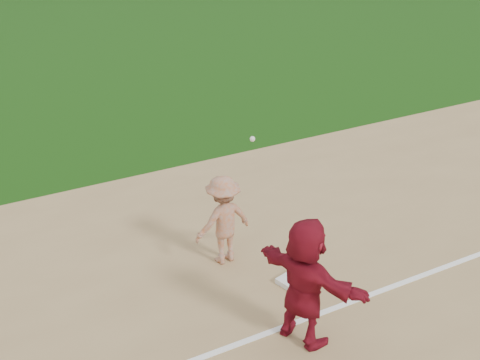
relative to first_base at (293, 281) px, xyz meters
name	(u,v)px	position (x,y,z in m)	size (l,w,h in m)	color
ground	(284,289)	(-0.18, -0.03, -0.07)	(160.00, 160.00, 0.00)	#153F0C
foul_line	(312,316)	(-0.18, -0.83, -0.04)	(60.00, 0.10, 0.01)	white
first_base	(293,281)	(0.00, 0.00, 0.00)	(0.40, 0.40, 0.09)	white
base_runner	(305,282)	(-0.57, -1.14, 0.93)	(1.80, 0.57, 1.94)	maroon
first_base_play	(223,220)	(-0.68, 1.14, 0.75)	(1.07, 1.01, 2.50)	gray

